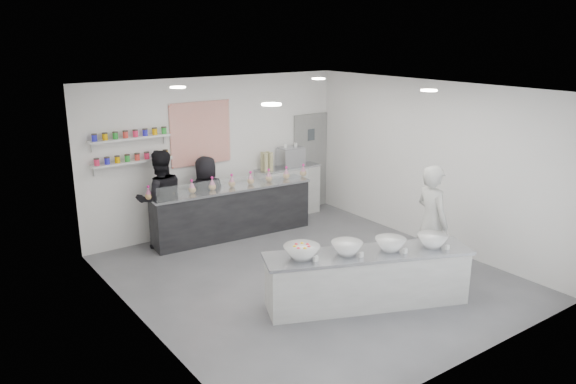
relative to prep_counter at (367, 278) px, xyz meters
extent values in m
plane|color=#515156|center=(-0.08, 1.23, -0.41)|extent=(6.00, 6.00, 0.00)
plane|color=white|center=(-0.08, 1.23, 2.59)|extent=(6.00, 6.00, 0.00)
plane|color=white|center=(-0.08, 4.23, 1.09)|extent=(5.50, 0.00, 5.50)
plane|color=white|center=(-2.83, 1.23, 1.09)|extent=(0.00, 6.00, 6.00)
plane|color=white|center=(2.67, 1.23, 1.09)|extent=(0.00, 6.00, 6.00)
cube|color=gray|center=(2.22, 4.20, 0.64)|extent=(0.88, 0.04, 2.10)
cube|color=#E14630|center=(-0.43, 4.21, 1.54)|extent=(1.25, 0.03, 1.20)
cube|color=silver|center=(-1.83, 4.13, 1.19)|extent=(1.45, 0.22, 0.04)
cube|color=silver|center=(-1.83, 4.13, 1.61)|extent=(1.45, 0.22, 0.04)
cylinder|color=white|center=(-1.48, 0.23, 2.57)|extent=(0.24, 0.24, 0.02)
cylinder|color=white|center=(1.32, 0.23, 2.57)|extent=(0.24, 0.24, 0.02)
cylinder|color=white|center=(-1.48, 2.83, 2.57)|extent=(0.24, 0.24, 0.02)
cylinder|color=white|center=(1.32, 2.83, 2.57)|extent=(0.24, 0.24, 0.02)
cube|color=#BABAB5|center=(0.00, 0.00, 0.00)|extent=(3.00, 1.79, 0.81)
cube|color=black|center=(-0.13, 3.59, 0.08)|extent=(3.19, 0.83, 0.98)
cube|color=white|center=(-0.16, 3.31, 0.70)|extent=(3.10, 0.27, 0.27)
cube|color=#BABAB5|center=(1.47, 4.01, 0.13)|extent=(1.44, 0.46, 1.07)
cube|color=#93969E|center=(1.54, 4.01, 0.86)|extent=(0.52, 0.36, 0.40)
imported|color=#BBBAB4|center=(1.49, 0.14, 0.52)|extent=(0.57, 0.75, 1.84)
imported|color=black|center=(-1.46, 3.84, 0.50)|extent=(0.99, 0.84, 1.81)
imported|color=black|center=(-0.54, 3.84, 0.39)|extent=(0.84, 0.62, 1.58)
camera|label=1|loc=(-5.23, -5.33, 3.41)|focal=35.00mm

